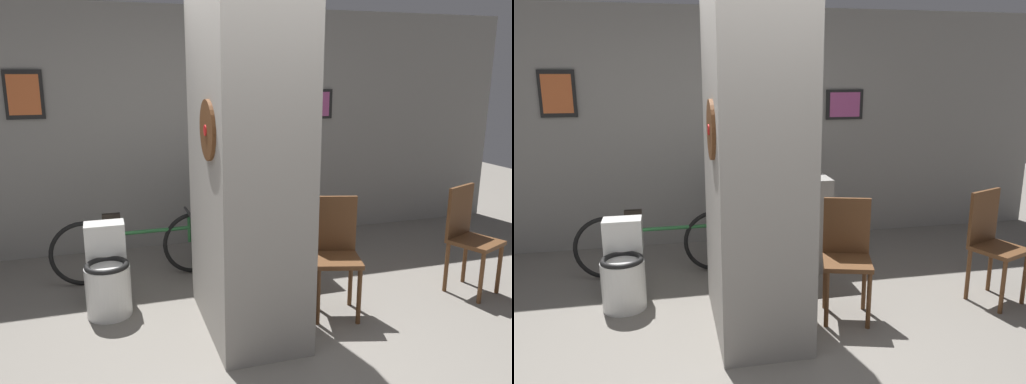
% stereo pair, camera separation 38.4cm
% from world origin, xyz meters
% --- Properties ---
extents(ground_plane, '(14.00, 14.00, 0.00)m').
position_xyz_m(ground_plane, '(0.00, 0.00, 0.00)').
color(ground_plane, slate).
extents(wall_back, '(8.00, 0.09, 2.60)m').
position_xyz_m(wall_back, '(0.00, 2.63, 1.30)').
color(wall_back, gray).
rests_on(wall_back, ground_plane).
extents(pillar_center, '(0.67, 1.19, 2.60)m').
position_xyz_m(pillar_center, '(0.09, 0.59, 1.30)').
color(pillar_center, gray).
rests_on(pillar_center, ground_plane).
extents(counter_shelf, '(1.11, 0.44, 0.93)m').
position_xyz_m(counter_shelf, '(0.44, 1.62, 0.47)').
color(counter_shelf, gray).
rests_on(counter_shelf, ground_plane).
extents(toilet, '(0.36, 0.52, 0.71)m').
position_xyz_m(toilet, '(-0.94, 1.11, 0.31)').
color(toilet, silver).
rests_on(toilet, ground_plane).
extents(chair_near_pillar, '(0.46, 0.46, 0.95)m').
position_xyz_m(chair_near_pillar, '(0.82, 0.59, 0.53)').
color(chair_near_pillar, brown).
rests_on(chair_near_pillar, ground_plane).
extents(chair_by_doorway, '(0.49, 0.49, 0.95)m').
position_xyz_m(chair_by_doorway, '(2.13, 0.60, 0.53)').
color(chair_by_doorway, brown).
rests_on(chair_by_doorway, ground_plane).
extents(bicycle, '(1.63, 0.42, 0.66)m').
position_xyz_m(bicycle, '(-0.61, 1.72, 0.32)').
color(bicycle, black).
rests_on(bicycle, ground_plane).
extents(bottle_tall, '(0.09, 0.09, 0.30)m').
position_xyz_m(bottle_tall, '(0.17, 1.65, 1.04)').
color(bottle_tall, silver).
rests_on(bottle_tall, counter_shelf).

